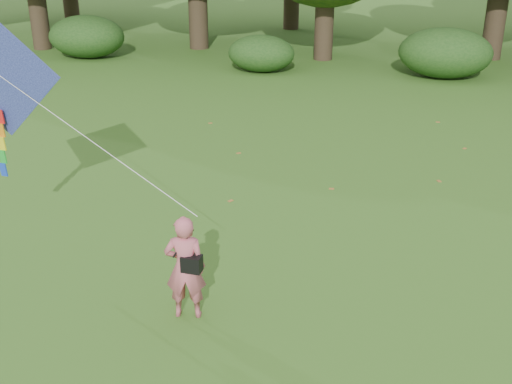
# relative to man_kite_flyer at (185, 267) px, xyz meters

# --- Properties ---
(ground) EXTENTS (100.00, 100.00, 0.00)m
(ground) POSITION_rel_man_kite_flyer_xyz_m (0.90, -0.38, -0.85)
(ground) COLOR #265114
(ground) RESTS_ON ground
(man_kite_flyer) EXTENTS (0.70, 0.54, 1.71)m
(man_kite_flyer) POSITION_rel_man_kite_flyer_xyz_m (0.00, 0.00, 0.00)
(man_kite_flyer) COLOR #BF5966
(man_kite_flyer) RESTS_ON ground
(crossbody_bag) EXTENTS (0.43, 0.20, 0.69)m
(crossbody_bag) POSITION_rel_man_kite_flyer_xyz_m (0.12, -0.03, 0.11)
(crossbody_bag) COLOR black
(crossbody_bag) RESTS_ON ground
(shrub_band) EXTENTS (39.15, 3.22, 1.88)m
(shrub_band) POSITION_rel_man_kite_flyer_xyz_m (0.18, 17.22, 0.00)
(shrub_band) COLOR #264919
(shrub_band) RESTS_ON ground
(fallen_leaves) EXTENTS (9.85, 14.57, 0.01)m
(fallen_leaves) POSITION_rel_man_kite_flyer_xyz_m (2.62, 5.69, -0.85)
(fallen_leaves) COLOR #9A5E2A
(fallen_leaves) RESTS_ON ground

